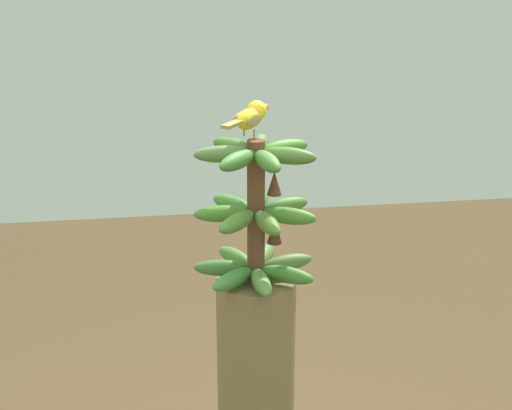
# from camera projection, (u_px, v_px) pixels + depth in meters

# --- Properties ---
(banana_bunch) EXTENTS (0.31, 0.31, 0.36)m
(banana_bunch) POSITION_uv_depth(u_px,v_px,m) (257.00, 212.00, 1.91)
(banana_bunch) COLOR brown
(banana_bunch) RESTS_ON banana_tree
(perched_bird) EXTENTS (0.17, 0.13, 0.08)m
(perched_bird) POSITION_uv_depth(u_px,v_px,m) (251.00, 116.00, 1.87)
(perched_bird) COLOR #C68933
(perched_bird) RESTS_ON banana_bunch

